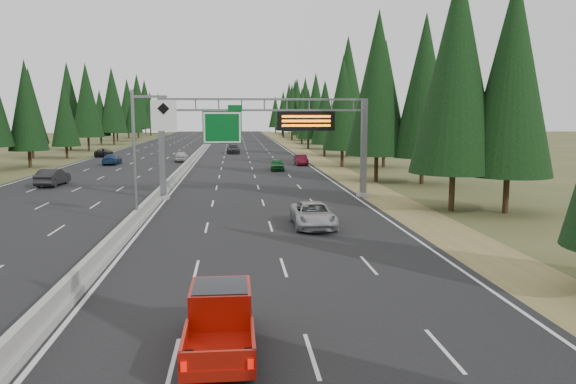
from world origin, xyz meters
name	(u,v)px	position (x,y,z in m)	size (l,w,h in m)	color
road	(197,157)	(0.00, 80.00, 0.04)	(32.00, 260.00, 0.08)	black
shoulder_right	(309,156)	(17.80, 80.00, 0.03)	(3.60, 260.00, 0.06)	olive
shoulder_left	(81,157)	(-17.80, 80.00, 0.03)	(3.60, 260.00, 0.06)	#39411E
median_barrier	(197,154)	(0.00, 80.00, 0.41)	(0.70, 260.00, 0.85)	gray
sign_gantry	(273,132)	(8.92, 34.88, 5.27)	(16.75, 0.98, 7.80)	slate
hov_sign_pole	(144,147)	(0.58, 24.97, 4.72)	(2.80, 0.50, 8.00)	slate
tree_row_right	(357,95)	(22.44, 66.22, 9.23)	(11.19, 239.50, 18.80)	black
tree_row_left	(35,97)	(-22.07, 74.15, 9.03)	(11.85, 238.09, 18.31)	black
silver_minivan	(313,215)	(10.49, 23.16, 0.80)	(2.37, 5.15, 1.43)	#A0A1A5
red_pickup	(220,315)	(5.50, 6.41, 1.00)	(1.82, 5.11, 1.66)	black
car_ahead_green	(277,165)	(10.89, 56.82, 0.75)	(1.59, 3.94, 1.34)	#145822
car_ahead_dkred	(301,160)	(14.50, 63.48, 0.75)	(1.41, 4.04, 1.33)	#570C1C
car_ahead_dkgrey	(233,149)	(5.64, 86.08, 0.84)	(2.13, 5.24, 1.52)	black
car_ahead_white	(234,139)	(5.76, 124.41, 0.75)	(2.23, 4.84, 1.35)	silver
car_ahead_far	(220,136)	(1.96, 144.89, 0.91)	(1.95, 4.84, 1.65)	black
car_onc_near	(53,177)	(-10.91, 44.39, 0.87)	(1.67, 4.78, 1.58)	black
car_onc_blue	(112,159)	(-10.25, 66.57, 0.77)	(1.92, 4.73, 1.37)	navy
car_onc_white	(182,156)	(-1.50, 70.35, 0.81)	(1.73, 4.31, 1.47)	#B7B7B7
car_onc_far	(104,152)	(-14.50, 80.88, 0.72)	(2.13, 4.61, 1.28)	black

